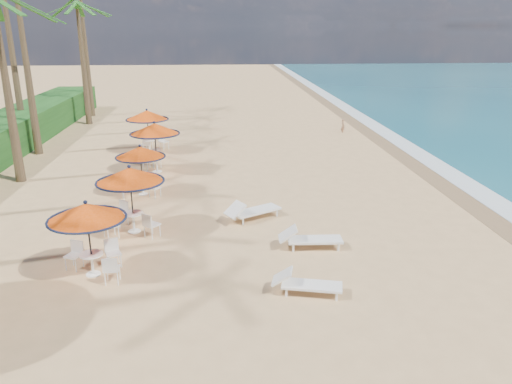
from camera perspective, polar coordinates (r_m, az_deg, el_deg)
ground at (r=14.55m, az=2.40°, el=-8.78°), size 160.00×160.00×0.00m
foam_strip at (r=26.16m, az=20.43°, el=2.53°), size 1.20×140.00×0.04m
wetsand_band at (r=25.80m, az=18.61°, el=2.52°), size 1.40×140.00×0.02m
station_0 at (r=14.32m, az=-18.59°, el=-3.12°), size 2.13×2.13×2.23m
station_1 at (r=16.94m, az=-14.27°, el=0.95°), size 2.26×2.26×2.36m
station_2 at (r=20.81m, az=-13.06°, el=3.79°), size 2.04×2.04×2.13m
station_3 at (r=24.06m, az=-11.54°, el=6.62°), size 2.35×2.35×2.46m
station_4 at (r=28.07m, az=-12.22°, el=8.02°), size 2.32×2.36×2.42m
lounger_near at (r=13.23m, az=5.58°, el=-10.32°), size 1.91×0.98×0.65m
lounger_mid at (r=15.77m, az=5.99°, el=-5.28°), size 2.02×0.70×0.72m
lounger_far at (r=17.94m, az=-0.55°, el=-2.11°), size 2.15×1.62×0.75m
palm_6 at (r=37.31m, az=-19.72°, el=18.77°), size 5.00×5.00×8.26m
person at (r=33.24m, az=9.91°, el=7.49°), size 0.27×0.38×0.97m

